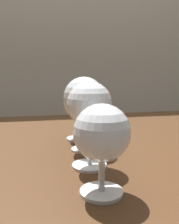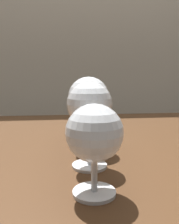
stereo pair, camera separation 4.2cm
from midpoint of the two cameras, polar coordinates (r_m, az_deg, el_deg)
The scene contains 6 objects.
back_wall at distance 1.77m, azimuth -8.51°, elevation 22.26°, with size 5.00×0.08×2.60m, color #B2A893.
dining_table at distance 0.66m, azimuth 0.00°, elevation -14.49°, with size 1.20×0.81×0.72m.
wine_glass_chardonnay at distance 0.32m, azimuth -0.73°, elevation -5.59°, with size 0.08×0.08×0.13m.
wine_glass_amber at distance 0.41m, azimuth -2.87°, elevation 1.37°, with size 0.08×0.08×0.16m.
wine_glass_white at distance 0.51m, azimuth -3.65°, elevation 3.18°, with size 0.09×0.09×0.16m.
wine_glass_pinot at distance 0.61m, azimuth -4.76°, elevation 1.73°, with size 0.07×0.07×0.13m.
Camera 1 is at (-0.15, -0.59, 0.88)m, focal length 38.11 mm.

